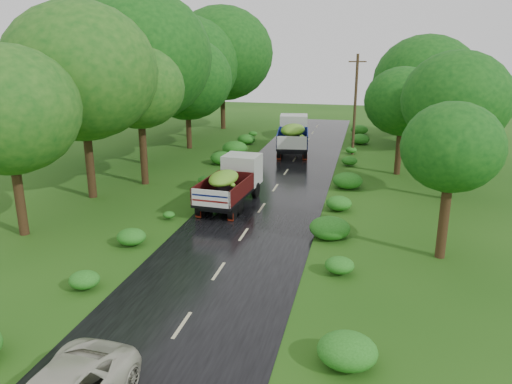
% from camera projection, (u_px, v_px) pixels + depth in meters
% --- Properties ---
extents(ground, '(120.00, 120.00, 0.00)m').
position_uv_depth(ground, '(182.00, 325.00, 15.88)').
color(ground, '#1B480F').
rests_on(ground, ground).
extents(road, '(6.50, 80.00, 0.02)m').
position_uv_depth(road, '(226.00, 261.00, 20.55)').
color(road, black).
rests_on(road, ground).
extents(road_lines, '(0.12, 69.60, 0.00)m').
position_uv_depth(road_lines, '(232.00, 251.00, 21.48)').
color(road_lines, '#BFB78C').
rests_on(road_lines, road).
extents(truck_near, '(2.48, 5.95, 2.44)m').
position_uv_depth(truck_near, '(232.00, 180.00, 27.33)').
color(truck_near, black).
rests_on(truck_near, ground).
extents(truck_far, '(3.15, 6.83, 2.77)m').
position_uv_depth(truck_far, '(293.00, 133.00, 40.41)').
color(truck_far, black).
rests_on(truck_far, ground).
extents(utility_pole, '(1.36, 0.35, 7.81)m').
position_uv_depth(utility_pole, '(355.00, 104.00, 38.88)').
color(utility_pole, '#382616').
rests_on(utility_pole, ground).
extents(trees_left, '(7.06, 34.77, 9.74)m').
position_uv_depth(trees_left, '(163.00, 68.00, 37.77)').
color(trees_left, black).
rests_on(trees_left, ground).
extents(trees_right, '(5.80, 31.72, 7.37)m').
position_uv_depth(trees_right, '(425.00, 93.00, 35.84)').
color(trees_right, black).
rests_on(trees_right, ground).
extents(shrubs, '(11.90, 44.00, 0.70)m').
position_uv_depth(shrubs, '(269.00, 192.00, 28.85)').
color(shrubs, '#1D6417').
rests_on(shrubs, ground).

